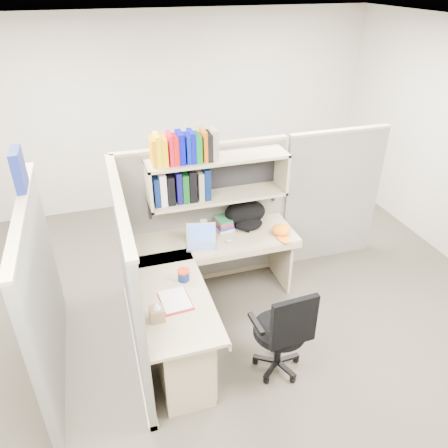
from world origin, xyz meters
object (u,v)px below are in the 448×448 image
object	(u,v)px
desk	(195,324)
backpack	(247,215)
laptop	(201,237)
snack_canister	(183,275)
task_chair	(281,344)

from	to	relation	value
desk	backpack	world-z (taller)	backpack
laptop	snack_canister	bearing A→B (deg)	-107.71
task_chair	laptop	bearing A→B (deg)	110.31
task_chair	desk	bearing A→B (deg)	152.08
desk	laptop	size ratio (longest dim) A/B	5.91
desk	task_chair	world-z (taller)	task_chair
laptop	backpack	size ratio (longest dim) A/B	0.66
laptop	task_chair	size ratio (longest dim) A/B	0.31
laptop	backpack	world-z (taller)	backpack
laptop	desk	bearing A→B (deg)	-96.08
backpack	snack_canister	world-z (taller)	backpack
laptop	snack_canister	size ratio (longest dim) A/B	2.72
backpack	task_chair	xyz separation A→B (m)	(-0.16, -1.35, -0.52)
snack_canister	task_chair	world-z (taller)	task_chair
backpack	task_chair	bearing A→B (deg)	-118.40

